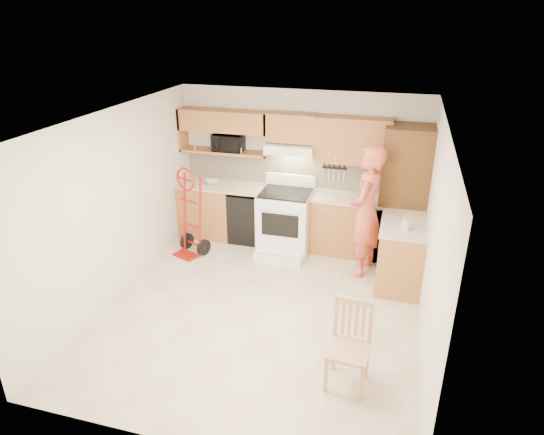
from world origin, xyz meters
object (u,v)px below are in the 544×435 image
at_px(person, 366,212).
at_px(range, 284,217).
at_px(microwave, 229,142).
at_px(hand_truck, 188,216).
at_px(dining_chair, 349,348).

bearing_deg(person, range, -94.22).
relative_size(microwave, hand_truck, 0.38).
xyz_separation_m(hand_truck, dining_chair, (2.80, -2.25, -0.19)).
bearing_deg(dining_chair, range, 119.86).
relative_size(microwave, range, 0.42).
relative_size(range, dining_chair, 1.28).
distance_m(range, person, 1.36).
height_order(microwave, dining_chair, microwave).
xyz_separation_m(microwave, hand_truck, (-0.37, -0.92, -0.98)).
distance_m(microwave, dining_chair, 4.15).
xyz_separation_m(range, person, (1.27, -0.32, 0.37)).
bearing_deg(person, hand_truck, -76.40).
distance_m(hand_truck, dining_chair, 3.59).
distance_m(microwave, hand_truck, 1.39).
relative_size(person, hand_truck, 1.48).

